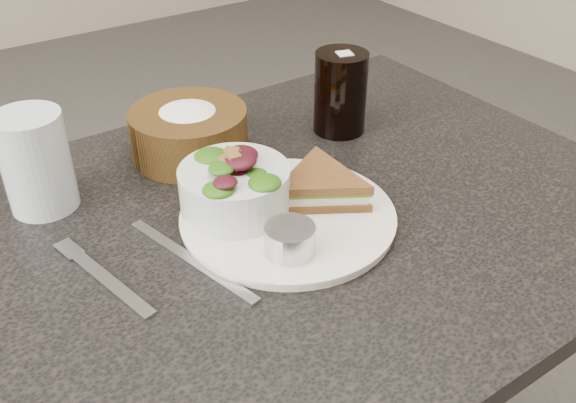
{
  "coord_description": "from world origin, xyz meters",
  "views": [
    {
      "loc": [
        -0.37,
        -0.56,
        1.23
      ],
      "look_at": [
        0.01,
        -0.02,
        0.78
      ],
      "focal_mm": 40.0,
      "sensor_mm": 36.0,
      "label": 1
    }
  ],
  "objects_px": {
    "dinner_plate": "(288,217)",
    "water_glass": "(36,162)",
    "cola_glass": "(341,89)",
    "salad_bowl": "(234,182)",
    "dressing_ramekin": "(290,240)",
    "sandwich": "(321,186)",
    "bread_basket": "(189,125)"
  },
  "relations": [
    {
      "from": "dinner_plate",
      "to": "water_glass",
      "type": "height_order",
      "value": "water_glass"
    },
    {
      "from": "dinner_plate",
      "to": "cola_glass",
      "type": "distance_m",
      "value": 0.27
    },
    {
      "from": "salad_bowl",
      "to": "dressing_ramekin",
      "type": "xyz_separation_m",
      "value": [
        0.01,
        -0.11,
        -0.02
      ]
    },
    {
      "from": "dinner_plate",
      "to": "sandwich",
      "type": "relative_size",
      "value": 1.86
    },
    {
      "from": "cola_glass",
      "to": "salad_bowl",
      "type": "bearing_deg",
      "value": -156.26
    },
    {
      "from": "sandwich",
      "to": "salad_bowl",
      "type": "relative_size",
      "value": 1.04
    },
    {
      "from": "salad_bowl",
      "to": "bread_basket",
      "type": "height_order",
      "value": "bread_basket"
    },
    {
      "from": "dinner_plate",
      "to": "dressing_ramekin",
      "type": "distance_m",
      "value": 0.08
    },
    {
      "from": "salad_bowl",
      "to": "water_glass",
      "type": "xyz_separation_m",
      "value": [
        -0.19,
        0.17,
        0.01
      ]
    },
    {
      "from": "dressing_ramekin",
      "to": "cola_glass",
      "type": "xyz_separation_m",
      "value": [
        0.25,
        0.23,
        0.04
      ]
    },
    {
      "from": "dressing_ramekin",
      "to": "water_glass",
      "type": "relative_size",
      "value": 0.45
    },
    {
      "from": "cola_glass",
      "to": "water_glass",
      "type": "height_order",
      "value": "cola_glass"
    },
    {
      "from": "sandwich",
      "to": "water_glass",
      "type": "distance_m",
      "value": 0.36
    },
    {
      "from": "salad_bowl",
      "to": "cola_glass",
      "type": "distance_m",
      "value": 0.28
    },
    {
      "from": "sandwich",
      "to": "bread_basket",
      "type": "bearing_deg",
      "value": 140.33
    },
    {
      "from": "dinner_plate",
      "to": "cola_glass",
      "type": "height_order",
      "value": "cola_glass"
    },
    {
      "from": "sandwich",
      "to": "dressing_ramekin",
      "type": "relative_size",
      "value": 2.44
    },
    {
      "from": "dinner_plate",
      "to": "dressing_ramekin",
      "type": "relative_size",
      "value": 4.53
    },
    {
      "from": "dressing_ramekin",
      "to": "cola_glass",
      "type": "relative_size",
      "value": 0.43
    },
    {
      "from": "salad_bowl",
      "to": "cola_glass",
      "type": "bearing_deg",
      "value": 23.74
    },
    {
      "from": "salad_bowl",
      "to": "dressing_ramekin",
      "type": "height_order",
      "value": "salad_bowl"
    },
    {
      "from": "dressing_ramekin",
      "to": "water_glass",
      "type": "distance_m",
      "value": 0.34
    },
    {
      "from": "dinner_plate",
      "to": "salad_bowl",
      "type": "height_order",
      "value": "salad_bowl"
    },
    {
      "from": "bread_basket",
      "to": "cola_glass",
      "type": "distance_m",
      "value": 0.24
    },
    {
      "from": "salad_bowl",
      "to": "water_glass",
      "type": "bearing_deg",
      "value": 139.39
    },
    {
      "from": "dressing_ramekin",
      "to": "bread_basket",
      "type": "height_order",
      "value": "bread_basket"
    },
    {
      "from": "salad_bowl",
      "to": "bread_basket",
      "type": "xyz_separation_m",
      "value": [
        0.03,
        0.18,
        -0.0
      ]
    },
    {
      "from": "bread_basket",
      "to": "salad_bowl",
      "type": "bearing_deg",
      "value": -98.91
    },
    {
      "from": "dressing_ramekin",
      "to": "cola_glass",
      "type": "height_order",
      "value": "cola_glass"
    },
    {
      "from": "dinner_plate",
      "to": "salad_bowl",
      "type": "bearing_deg",
      "value": 135.85
    },
    {
      "from": "sandwich",
      "to": "cola_glass",
      "type": "bearing_deg",
      "value": 76.77
    },
    {
      "from": "water_glass",
      "to": "dinner_plate",
      "type": "bearing_deg",
      "value": -41.35
    }
  ]
}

